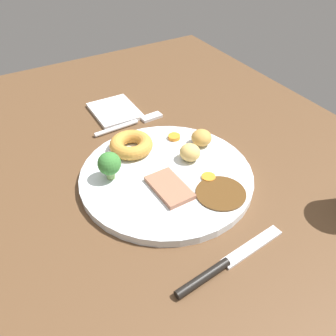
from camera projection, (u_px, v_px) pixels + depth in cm
name	position (u px, v px, depth cm)	size (l,w,h in cm)	color
dining_table	(178.00, 200.00, 60.89)	(120.00, 84.00, 3.60)	brown
dinner_plate	(168.00, 176.00, 61.90)	(29.04, 29.04, 1.40)	white
gravy_pool	(221.00, 193.00, 57.35)	(7.94, 7.94, 0.30)	#563819
meat_slice_main	(169.00, 187.00, 58.13)	(8.13, 4.75, 0.80)	#9E664C
yorkshire_pudding	(131.00, 145.00, 65.56)	(7.80, 7.80, 2.46)	#C68938
roast_potato_left	(190.00, 152.00, 63.30)	(3.51, 3.64, 3.03)	#D8B260
roast_potato_right	(201.00, 138.00, 66.87)	(3.73, 3.77, 2.91)	#BC8C42
carrot_coin_front	(174.00, 137.00, 69.01)	(2.28, 2.28, 0.69)	orange
carrot_coin_back	(209.00, 177.00, 60.23)	(2.32, 2.32, 0.42)	orange
broccoli_floret	(109.00, 164.00, 58.61)	(3.82, 3.82, 4.92)	#8CB766
fork	(131.00, 123.00, 75.18)	(2.22, 15.30, 0.90)	silver
knife	(222.00, 266.00, 48.20)	(3.34, 18.55, 1.20)	black
folded_napkin	(115.00, 111.00, 79.01)	(11.00, 9.00, 0.80)	white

